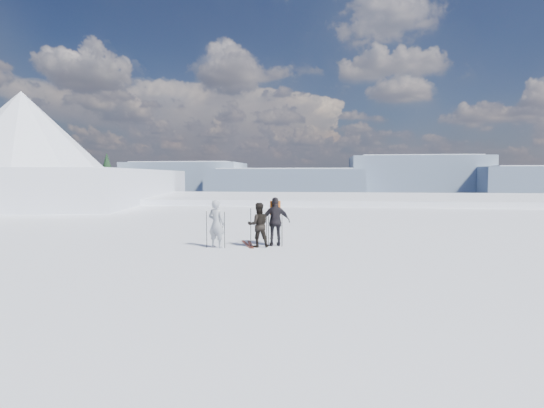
# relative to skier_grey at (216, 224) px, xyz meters

# --- Properties ---
(lake_basin) EXTENTS (820.00, 820.00, 71.62)m
(lake_basin) POSITION_rel_skier_grey_xyz_m (3.44, 26.90, -7.33)
(lake_basin) COLOR white
(lake_basin) RESTS_ON ground
(far_mountain_range) EXTENTS (770.00, 110.00, 53.00)m
(far_mountain_range) POSITION_rel_skier_grey_xyz_m (33.04, 451.69, -8.03)
(far_mountain_range) COLOR slate
(far_mountain_range) RESTS_ON ground
(near_ridge) EXTENTS (31.37, 35.68, 25.62)m
(near_ridge) POSITION_rel_skier_grey_xyz_m (-23.12, 26.24, -4.32)
(near_ridge) COLOR white
(near_ridge) RESTS_ON ground
(skier_grey) EXTENTS (0.70, 0.57, 1.67)m
(skier_grey) POSITION_rel_skier_grey_xyz_m (0.00, 0.00, 0.00)
(skier_grey) COLOR #90959E
(skier_grey) RESTS_ON ground
(skier_dark) EXTENTS (0.90, 0.79, 1.56)m
(skier_dark) POSITION_rel_skier_grey_xyz_m (1.43, 0.31, -0.05)
(skier_dark) COLOR black
(skier_dark) RESTS_ON ground
(skier_pack) EXTENTS (1.08, 0.60, 1.74)m
(skier_pack) POSITION_rel_skier_grey_xyz_m (2.00, 0.61, 0.03)
(skier_pack) COLOR black
(skier_pack) RESTS_ON ground
(backpack) EXTENTS (0.40, 0.27, 0.52)m
(backpack) POSITION_rel_skier_grey_xyz_m (1.96, 0.86, 1.16)
(backpack) COLOR orange
(backpack) RESTS_ON skier_pack
(ski_poles) EXTENTS (2.59, 0.68, 1.37)m
(ski_poles) POSITION_rel_skier_grey_xyz_m (1.15, 0.23, -0.19)
(ski_poles) COLOR black
(ski_poles) RESTS_ON ground
(skis_loose) EXTENTS (0.74, 1.67, 0.03)m
(skis_loose) POSITION_rel_skier_grey_xyz_m (1.00, 0.75, -0.82)
(skis_loose) COLOR black
(skis_loose) RESTS_ON ground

